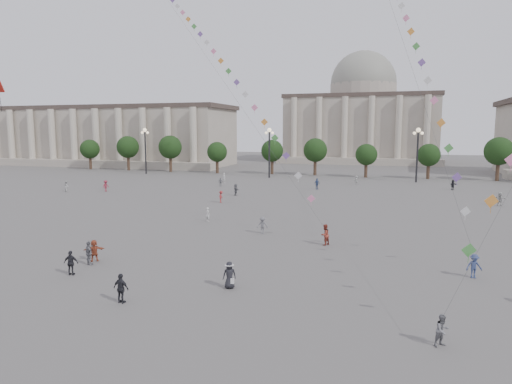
# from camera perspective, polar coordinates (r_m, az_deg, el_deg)

# --- Properties ---
(ground) EXTENTS (360.00, 360.00, 0.00)m
(ground) POSITION_cam_1_polar(r_m,az_deg,el_deg) (28.72, -6.64, -13.17)
(ground) COLOR #5D5B58
(ground) RESTS_ON ground
(hall_west) EXTENTS (84.00, 26.22, 17.20)m
(hall_west) POSITION_cam_1_polar(r_m,az_deg,el_deg) (146.29, -19.10, 6.64)
(hall_west) COLOR #9E9484
(hall_west) RESTS_ON ground
(hall_central) EXTENTS (48.30, 34.30, 35.50)m
(hall_central) POSITION_cam_1_polar(r_m,az_deg,el_deg) (154.19, 13.09, 9.06)
(hall_central) COLOR #9E9484
(hall_central) RESTS_ON ground
(tree_row) EXTENTS (137.12, 5.12, 8.00)m
(tree_row) POSITION_cam_1_polar(r_m,az_deg,el_deg) (103.22, 10.95, 4.94)
(tree_row) COLOR #36271B
(tree_row) RESTS_ON ground
(lamp_post_far_west) EXTENTS (2.00, 0.90, 10.65)m
(lamp_post_far_west) POSITION_cam_1_polar(r_m,az_deg,el_deg) (109.85, -13.68, 6.05)
(lamp_post_far_west) COLOR #262628
(lamp_post_far_west) RESTS_ON ground
(lamp_post_mid_west) EXTENTS (2.00, 0.90, 10.65)m
(lamp_post_mid_west) POSITION_cam_1_polar(r_m,az_deg,el_deg) (98.05, 1.68, 6.08)
(lamp_post_mid_west) COLOR #262628
(lamp_post_mid_west) RESTS_ON ground
(lamp_post_mid_east) EXTENTS (2.00, 0.90, 10.65)m
(lamp_post_mid_east) POSITION_cam_1_polar(r_m,az_deg,el_deg) (94.67, 19.56, 5.58)
(lamp_post_mid_east) COLOR #262628
(lamp_post_mid_east) RESTS_ON ground
(person_crowd_0) EXTENTS (1.13, 1.13, 1.92)m
(person_crowd_0) POSITION_cam_1_polar(r_m,az_deg,el_deg) (79.82, 7.62, 1.03)
(person_crowd_0) COLOR #374C7C
(person_crowd_0) RESTS_ON ground
(person_crowd_1) EXTENTS (1.13, 1.12, 1.84)m
(person_crowd_1) POSITION_cam_1_polar(r_m,az_deg,el_deg) (81.97, -22.60, 0.65)
(person_crowd_1) COLOR beige
(person_crowd_1) RESTS_ON ground
(person_crowd_2) EXTENTS (1.04, 1.38, 1.89)m
(person_crowd_2) POSITION_cam_1_polar(r_m,az_deg,el_deg) (80.27, -18.26, 0.73)
(person_crowd_2) COLOR maroon
(person_crowd_2) RESTS_ON ground
(person_crowd_4) EXTENTS (1.06, 1.60, 1.65)m
(person_crowd_4) POSITION_cam_1_polar(r_m,az_deg,el_deg) (88.16, 12.43, 1.46)
(person_crowd_4) COLOR silver
(person_crowd_4) RESTS_ON ground
(person_crowd_6) EXTENTS (1.22, 0.87, 1.70)m
(person_crowd_6) POSITION_cam_1_polar(r_m,az_deg,el_deg) (45.36, 0.81, -4.17)
(person_crowd_6) COLOR slate
(person_crowd_6) RESTS_ON ground
(person_crowd_7) EXTENTS (1.77, 1.47, 1.90)m
(person_crowd_7) POSITION_cam_1_polar(r_m,az_deg,el_deg) (70.22, 28.19, -0.76)
(person_crowd_7) COLOR #BBBBB6
(person_crowd_7) RESTS_ON ground
(person_crowd_9) EXTENTS (1.44, 1.54, 1.73)m
(person_crowd_9) POSITION_cam_1_polar(r_m,az_deg,el_deg) (85.30, 23.40, 0.82)
(person_crowd_9) COLOR black
(person_crowd_9) RESTS_ON ground
(person_crowd_10) EXTENTS (0.81, 0.83, 1.91)m
(person_crowd_10) POSITION_cam_1_polar(r_m,az_deg,el_deg) (89.32, -3.98, 1.79)
(person_crowd_10) COLOR silver
(person_crowd_10) RESTS_ON ground
(person_crowd_12) EXTENTS (1.53, 1.63, 1.83)m
(person_crowd_12) POSITION_cam_1_polar(r_m,az_deg,el_deg) (71.64, -2.54, 0.29)
(person_crowd_12) COLOR #5B5C60
(person_crowd_12) RESTS_ON ground
(person_crowd_13) EXTENTS (0.70, 0.66, 1.61)m
(person_crowd_13) POSITION_cam_1_polar(r_m,az_deg,el_deg) (51.60, -6.04, -2.81)
(person_crowd_13) COLOR silver
(person_crowd_13) RESTS_ON ground
(person_crowd_16) EXTENTS (0.98, 0.62, 1.55)m
(person_crowd_16) POSITION_cam_1_polar(r_m,az_deg,el_deg) (83.50, -4.47, 1.24)
(person_crowd_16) COLOR slate
(person_crowd_16) RESTS_ON ground
(person_crowd_17) EXTENTS (0.74, 1.15, 1.69)m
(person_crowd_17) POSITION_cam_1_polar(r_m,az_deg,el_deg) (64.79, -4.39, -0.59)
(person_crowd_17) COLOR #9F2B2D
(person_crowd_17) RESTS_ON ground
(tourist_1) EXTENTS (1.09, 0.55, 1.80)m
(tourist_1) POSITION_cam_1_polar(r_m,az_deg,el_deg) (28.80, -16.51, -11.48)
(tourist_1) COLOR #222328
(tourist_1) RESTS_ON ground
(tourist_2) EXTENTS (1.59, 1.36, 1.73)m
(tourist_2) POSITION_cam_1_polar(r_m,az_deg,el_deg) (38.16, -19.57, -6.91)
(tourist_2) COLOR #A0462B
(tourist_2) RESTS_ON ground
(tourist_3) EXTENTS (1.16, 0.99, 1.87)m
(tourist_3) POSITION_cam_1_polar(r_m,az_deg,el_deg) (37.28, -20.16, -7.17)
(tourist_3) COLOR slate
(tourist_3) RESTS_ON ground
(tourist_4) EXTENTS (1.11, 0.66, 1.77)m
(tourist_4) POSITION_cam_1_polar(r_m,az_deg,el_deg) (35.20, -22.12, -8.22)
(tourist_4) COLOR black
(tourist_4) RESTS_ON ground
(kite_flyer_0) EXTENTS (1.09, 1.16, 1.89)m
(kite_flyer_0) POSITION_cam_1_polar(r_m,az_deg,el_deg) (41.36, 8.61, -5.30)
(kite_flyer_0) COLOR maroon
(kite_flyer_0) RESTS_ON ground
(kite_flyer_1) EXTENTS (1.23, 0.91, 1.70)m
(kite_flyer_1) POSITION_cam_1_polar(r_m,az_deg,el_deg) (35.47, 25.60, -8.36)
(kite_flyer_1) COLOR navy
(kite_flyer_1) RESTS_ON ground
(kite_flyer_2) EXTENTS (0.97, 0.95, 1.58)m
(kite_flyer_2) POSITION_cam_1_polar(r_m,az_deg,el_deg) (24.30, 22.27, -15.71)
(kite_flyer_2) COLOR slate
(kite_flyer_2) RESTS_ON ground
(hat_person) EXTENTS (1.03, 0.91, 1.78)m
(hat_person) POSITION_cam_1_polar(r_m,az_deg,el_deg) (30.11, -3.34, -10.27)
(hat_person) COLOR black
(hat_person) RESTS_ON ground
(kite_train_west) EXTENTS (34.78, 32.29, 60.12)m
(kite_train_west) POSITION_cam_1_polar(r_m,az_deg,el_deg) (63.15, -6.15, 17.55)
(kite_train_west) COLOR #3F3F3F
(kite_train_west) RESTS_ON ground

